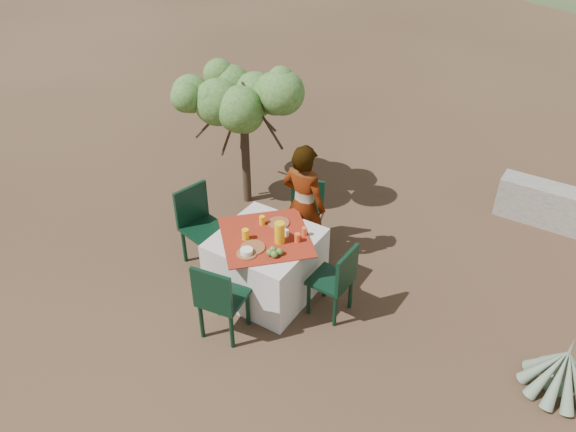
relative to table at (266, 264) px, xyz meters
The scene contains 20 objects.
ground 0.74m from the table, 151.53° to the right, with size 160.00×160.00×0.00m, color #372519.
table is the anchor object (origin of this frame).
chair_far 0.99m from the table, 94.49° to the left, with size 0.52×0.52×0.88m.
chair_near 0.84m from the table, 89.89° to the right, with size 0.49×0.49×0.94m.
chair_left 1.01m from the table, behind, with size 0.54×0.54×0.97m.
chair_right 0.85m from the table, ahead, with size 0.42×0.42×0.88m.
person 0.82m from the table, 86.50° to the left, with size 0.57×0.37×1.55m, color #8C6651.
shrub_tree 2.18m from the table, 130.21° to the left, with size 1.52×1.49×1.79m.
agave 3.09m from the table, ahead, with size 0.70×0.70×0.74m.
plate_far 0.48m from the table, 92.87° to the left, with size 0.24×0.24×0.01m, color brown.
plate_near 0.46m from the table, 89.69° to the right, with size 0.26×0.26×0.01m, color brown.
glass_far 0.49m from the table, 133.67° to the left, with size 0.06×0.06×0.10m, color yellow.
glass_near 0.49m from the table, 135.15° to the right, with size 0.08×0.08×0.12m, color yellow.
juice_pitcher 0.53m from the table, ahead, with size 0.11×0.11×0.24m, color yellow.
bowl_plate 0.52m from the table, 88.97° to the right, with size 0.22×0.22×0.01m, color brown.
white_bowl 0.55m from the table, 88.97° to the right, with size 0.13×0.13×0.05m, color white.
jar_left 0.56m from the table, 17.85° to the left, with size 0.06×0.06×0.10m, color orange.
jar_right 0.60m from the table, 36.99° to the left, with size 0.06×0.06×0.09m, color orange.
napkin_holder 0.48m from the table, 35.74° to the left, with size 0.06×0.04×0.08m, color white.
fruit_cluster 0.53m from the table, 40.07° to the right, with size 0.15×0.14×0.08m.
Camera 1 is at (3.34, -3.62, 4.37)m, focal length 35.00 mm.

